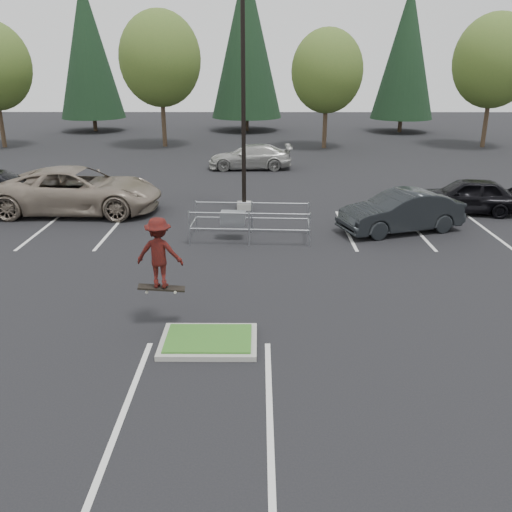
{
  "coord_description": "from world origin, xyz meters",
  "views": [
    {
      "loc": [
        1.15,
        -11.0,
        6.11
      ],
      "look_at": [
        1.08,
        1.5,
        1.6
      ],
      "focal_mm": 38.0,
      "sensor_mm": 36.0,
      "label": 1
    }
  ],
  "objects_px": {
    "decid_d": "(493,64)",
    "conif_a": "(88,49)",
    "decid_b": "(160,62)",
    "car_r_charc": "(401,212)",
    "light_pole": "(243,101)",
    "skateboarder": "(159,253)",
    "car_l_tan": "(78,190)",
    "car_r_black": "(468,195)",
    "conif_c": "(406,52)",
    "decid_c": "(327,74)",
    "car_far_silver": "(250,157)",
    "cart_corral": "(237,219)",
    "conif_b": "(246,40)"
  },
  "relations": [
    {
      "from": "car_r_charc",
      "to": "car_far_silver",
      "type": "xyz_separation_m",
      "value": [
        -5.89,
        12.65,
        -0.05
      ]
    },
    {
      "from": "light_pole",
      "to": "cart_corral",
      "type": "relative_size",
      "value": 2.33
    },
    {
      "from": "decid_b",
      "to": "decid_c",
      "type": "relative_size",
      "value": 1.15
    },
    {
      "from": "decid_d",
      "to": "car_r_black",
      "type": "height_order",
      "value": "decid_d"
    },
    {
      "from": "conif_c",
      "to": "decid_c",
      "type": "bearing_deg",
      "value": -129.64
    },
    {
      "from": "cart_corral",
      "to": "car_r_black",
      "type": "height_order",
      "value": "car_r_black"
    },
    {
      "from": "conif_a",
      "to": "car_far_silver",
      "type": "relative_size",
      "value": 2.62
    },
    {
      "from": "decid_d",
      "to": "decid_c",
      "type": "bearing_deg",
      "value": -177.61
    },
    {
      "from": "car_r_charc",
      "to": "conif_a",
      "type": "bearing_deg",
      "value": -165.39
    },
    {
      "from": "conif_c",
      "to": "skateboarder",
      "type": "distance_m",
      "value": 41.69
    },
    {
      "from": "conif_c",
      "to": "cart_corral",
      "type": "xyz_separation_m",
      "value": [
        -13.64,
        -31.68,
        -6.09
      ]
    },
    {
      "from": "decid_b",
      "to": "conif_a",
      "type": "relative_size",
      "value": 0.74
    },
    {
      "from": "decid_b",
      "to": "car_l_tan",
      "type": "bearing_deg",
      "value": -91.47
    },
    {
      "from": "skateboarder",
      "to": "car_r_charc",
      "type": "height_order",
      "value": "skateboarder"
    },
    {
      "from": "cart_corral",
      "to": "car_r_charc",
      "type": "distance_m",
      "value": 6.21
    },
    {
      "from": "conif_b",
      "to": "skateboarder",
      "type": "distance_m",
      "value": 39.97
    },
    {
      "from": "cart_corral",
      "to": "car_r_charc",
      "type": "height_order",
      "value": "car_r_charc"
    },
    {
      "from": "skateboarder",
      "to": "car_l_tan",
      "type": "xyz_separation_m",
      "value": [
        -5.3,
        10.43,
        -0.89
      ]
    },
    {
      "from": "conif_a",
      "to": "car_l_tan",
      "type": "xyz_separation_m",
      "value": [
        7.5,
        -28.57,
        -6.14
      ]
    },
    {
      "from": "car_r_charc",
      "to": "car_r_black",
      "type": "xyz_separation_m",
      "value": [
        3.5,
        2.73,
        -0.02
      ]
    },
    {
      "from": "decid_c",
      "to": "car_far_silver",
      "type": "bearing_deg",
      "value": -122.58
    },
    {
      "from": "decid_b",
      "to": "skateboarder",
      "type": "relative_size",
      "value": 5.2
    },
    {
      "from": "light_pole",
      "to": "car_r_black",
      "type": "bearing_deg",
      "value": -3.01
    },
    {
      "from": "conif_a",
      "to": "conif_b",
      "type": "distance_m",
      "value": 14.03
    },
    {
      "from": "light_pole",
      "to": "conif_a",
      "type": "relative_size",
      "value": 0.78
    },
    {
      "from": "decid_b",
      "to": "skateboarder",
      "type": "distance_m",
      "value": 30.21
    },
    {
      "from": "car_r_black",
      "to": "cart_corral",
      "type": "bearing_deg",
      "value": -60.54
    },
    {
      "from": "decid_d",
      "to": "car_far_silver",
      "type": "distance_m",
      "value": 20.21
    },
    {
      "from": "decid_b",
      "to": "conif_c",
      "type": "relative_size",
      "value": 0.77
    },
    {
      "from": "conif_a",
      "to": "car_r_black",
      "type": "height_order",
      "value": "conif_a"
    },
    {
      "from": "light_pole",
      "to": "skateboarder",
      "type": "xyz_separation_m",
      "value": [
        -1.7,
        -11.0,
        -2.71
      ]
    },
    {
      "from": "car_l_tan",
      "to": "decid_d",
      "type": "bearing_deg",
      "value": -51.16
    },
    {
      "from": "car_r_black",
      "to": "conif_c",
      "type": "bearing_deg",
      "value": -179.58
    },
    {
      "from": "conif_a",
      "to": "car_r_black",
      "type": "xyz_separation_m",
      "value": [
        24.0,
        -28.5,
        -6.35
      ]
    },
    {
      "from": "decid_d",
      "to": "conif_a",
      "type": "distance_m",
      "value": 33.44
    },
    {
      "from": "conif_a",
      "to": "car_r_charc",
      "type": "relative_size",
      "value": 2.78
    },
    {
      "from": "conif_a",
      "to": "car_r_black",
      "type": "bearing_deg",
      "value": -49.9
    },
    {
      "from": "decid_c",
      "to": "skateboarder",
      "type": "bearing_deg",
      "value": -104.0
    },
    {
      "from": "skateboarder",
      "to": "car_r_black",
      "type": "relative_size",
      "value": 0.42
    },
    {
      "from": "decid_d",
      "to": "skateboarder",
      "type": "relative_size",
      "value": 5.09
    },
    {
      "from": "skateboarder",
      "to": "car_l_tan",
      "type": "bearing_deg",
      "value": -57.68
    },
    {
      "from": "conif_b",
      "to": "decid_c",
      "type": "bearing_deg",
      "value": -60.68
    },
    {
      "from": "light_pole",
      "to": "decid_d",
      "type": "bearing_deg",
      "value": 46.35
    },
    {
      "from": "cart_corral",
      "to": "car_r_black",
      "type": "bearing_deg",
      "value": 23.87
    },
    {
      "from": "conif_c",
      "to": "cart_corral",
      "type": "distance_m",
      "value": 35.03
    },
    {
      "from": "car_r_charc",
      "to": "decid_d",
      "type": "bearing_deg",
      "value": 133.28
    },
    {
      "from": "car_r_black",
      "to": "decid_b",
      "type": "bearing_deg",
      "value": -131.38
    },
    {
      "from": "decid_d",
      "to": "skateboarder",
      "type": "xyz_separation_m",
      "value": [
        -19.19,
        -29.33,
        -4.06
      ]
    },
    {
      "from": "decid_b",
      "to": "car_r_black",
      "type": "relative_size",
      "value": 2.19
    },
    {
      "from": "car_far_silver",
      "to": "conif_a",
      "type": "bearing_deg",
      "value": -143.48
    }
  ]
}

